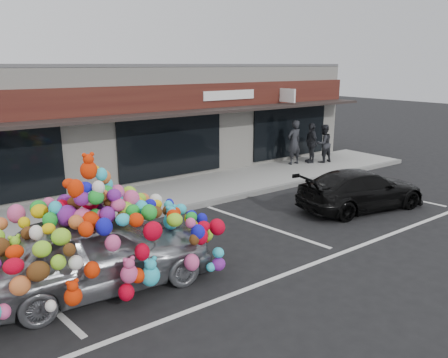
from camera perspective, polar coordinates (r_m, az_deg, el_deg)
ground at (r=10.47m, az=-6.09°, el=-9.55°), size 90.00×90.00×0.00m
shop_building at (r=17.52m, az=-20.47°, el=6.85°), size 24.00×7.20×4.31m
sidewalk at (r=13.83m, az=-14.51°, el=-3.49°), size 26.00×3.00×0.15m
kerb at (r=12.52m, az=-11.91°, el=-5.27°), size 26.00×0.18×0.16m
parking_stripe_left at (r=9.64m, az=-23.83°, el=-13.03°), size 0.73×4.37×0.01m
parking_stripe_mid at (r=12.13m, az=4.97°, el=-6.01°), size 0.73×4.37×0.01m
parking_stripe_right at (r=16.05m, az=19.67°, el=-1.63°), size 0.73×4.37×0.01m
lane_line at (r=9.98m, az=11.05°, el=-11.00°), size 14.00×0.12×0.01m
toy_car at (r=8.86m, az=-16.40°, el=-8.03°), size 3.27×4.99×2.82m
black_sedan at (r=13.91m, az=17.52°, el=-1.33°), size 2.43×4.41×1.21m
pedestrian_a at (r=18.78m, az=9.14°, el=4.74°), size 0.70×0.48×1.87m
pedestrian_b at (r=19.40m, az=12.86°, el=4.54°), size 0.84×0.67×1.65m
pedestrian_c at (r=19.24m, az=11.32°, el=4.64°), size 1.09×0.79×1.72m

